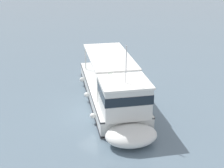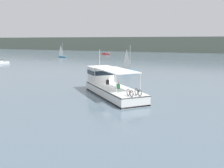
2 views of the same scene
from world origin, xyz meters
TOP-DOWN VIEW (x-y plane):
  - ground_plane at (0.00, 0.00)m, footprint 400.00×400.00m
  - ferry_main at (-0.40, -1.11)m, footprint 11.60×10.70m

SIDE VIEW (x-z plane):
  - ground_plane at x=0.00m, z-range 0.00..0.00m
  - ferry_main at x=-0.40m, z-range -1.65..3.67m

